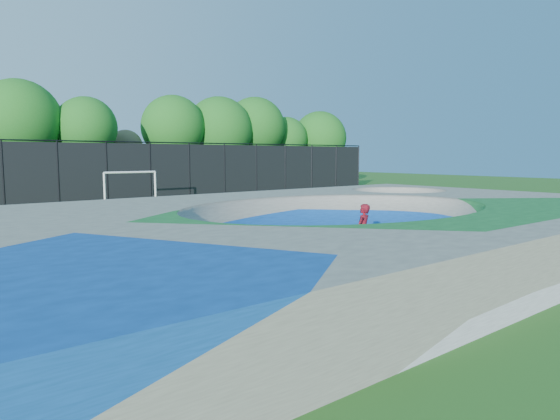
% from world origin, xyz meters
% --- Properties ---
extents(ground, '(120.00, 120.00, 0.00)m').
position_xyz_m(ground, '(0.00, 0.00, 0.00)').
color(ground, '#235718').
rests_on(ground, ground).
extents(skate_deck, '(22.00, 14.00, 1.50)m').
position_xyz_m(skate_deck, '(0.00, 0.00, 0.75)').
color(skate_deck, gray).
rests_on(skate_deck, ground).
extents(skater, '(0.70, 0.57, 1.66)m').
position_xyz_m(skater, '(-0.29, -1.25, 0.83)').
color(skater, red).
rests_on(skater, ground).
extents(skateboard, '(0.81, 0.46, 0.05)m').
position_xyz_m(skateboard, '(-0.29, -1.25, 0.03)').
color(skateboard, black).
rests_on(skateboard, ground).
extents(soccer_goal, '(3.28, 0.12, 2.17)m').
position_xyz_m(soccer_goal, '(0.19, 17.64, 1.50)').
color(soccer_goal, white).
rests_on(soccer_goal, ground).
extents(fence, '(48.09, 0.09, 4.04)m').
position_xyz_m(fence, '(0.00, 21.00, 2.10)').
color(fence, black).
rests_on(fence, ground).
extents(treeline, '(53.00, 6.76, 8.49)m').
position_xyz_m(treeline, '(1.02, 26.30, 5.17)').
color(treeline, '#413020').
rests_on(treeline, ground).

